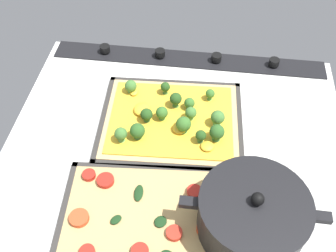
# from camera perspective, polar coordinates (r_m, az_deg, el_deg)

# --- Properties ---
(ground_plane) EXTENTS (0.78, 0.72, 0.03)m
(ground_plane) POSITION_cam_1_polar(r_m,az_deg,el_deg) (0.92, 0.91, -4.34)
(ground_plane) COLOR silver
(stove_control_panel) EXTENTS (0.75, 0.07, 0.03)m
(stove_control_panel) POSITION_cam_1_polar(r_m,az_deg,el_deg) (1.13, 2.85, 9.57)
(stove_control_panel) COLOR black
(stove_control_panel) RESTS_ON ground_plane
(baking_tray_front) EXTENTS (0.35, 0.30, 0.01)m
(baking_tray_front) POSITION_cam_1_polar(r_m,az_deg,el_deg) (0.96, 0.46, 0.52)
(baking_tray_front) COLOR #33302D
(baking_tray_front) RESTS_ON ground_plane
(broccoli_pizza) EXTENTS (0.33, 0.27, 0.06)m
(broccoli_pizza) POSITION_cam_1_polar(r_m,az_deg,el_deg) (0.95, 0.52, 1.00)
(broccoli_pizza) COLOR tan
(broccoli_pizza) RESTS_ON baking_tray_front
(baking_tray_back) EXTENTS (0.36, 0.29, 0.01)m
(baking_tray_back) POSITION_cam_1_polar(r_m,az_deg,el_deg) (0.81, -3.10, -13.65)
(baking_tray_back) COLOR #33302D
(baking_tray_back) RESTS_ON ground_plane
(veggie_pizza_back) EXTENTS (0.34, 0.27, 0.02)m
(veggie_pizza_back) POSITION_cam_1_polar(r_m,az_deg,el_deg) (0.81, -3.08, -13.37)
(veggie_pizza_back) COLOR tan
(veggie_pizza_back) RESTS_ON baking_tray_back
(cooking_pot) EXTENTS (0.27, 0.21, 0.13)m
(cooking_pot) POSITION_cam_1_polar(r_m,az_deg,el_deg) (0.78, 11.84, -12.52)
(cooking_pot) COLOR black
(cooking_pot) RESTS_ON ground_plane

